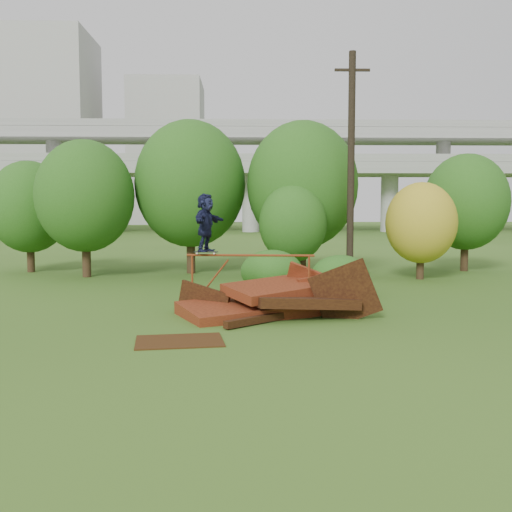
{
  "coord_description": "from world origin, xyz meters",
  "views": [
    {
      "loc": [
        -1.2,
        -13.74,
        2.88
      ],
      "look_at": [
        -0.8,
        2.0,
        1.6
      ],
      "focal_mm": 40.0,
      "sensor_mm": 36.0,
      "label": 1
    }
  ],
  "objects_px": {
    "flat_plate": "(179,341)",
    "scrap_pile": "(271,301)",
    "skater": "(206,222)",
    "utility_pole": "(351,166)"
  },
  "relations": [
    {
      "from": "skater",
      "to": "flat_plate",
      "type": "height_order",
      "value": "skater"
    },
    {
      "from": "skater",
      "to": "utility_pole",
      "type": "relative_size",
      "value": 0.18
    },
    {
      "from": "flat_plate",
      "to": "utility_pole",
      "type": "xyz_separation_m",
      "value": [
        5.75,
        10.59,
        4.61
      ]
    },
    {
      "from": "utility_pole",
      "to": "skater",
      "type": "bearing_deg",
      "value": -127.94
    },
    {
      "from": "scrap_pile",
      "to": "utility_pole",
      "type": "relative_size",
      "value": 0.61
    },
    {
      "from": "flat_plate",
      "to": "scrap_pile",
      "type": "bearing_deg",
      "value": 54.81
    },
    {
      "from": "scrap_pile",
      "to": "flat_plate",
      "type": "bearing_deg",
      "value": -125.19
    },
    {
      "from": "scrap_pile",
      "to": "skater",
      "type": "height_order",
      "value": "skater"
    },
    {
      "from": "scrap_pile",
      "to": "utility_pole",
      "type": "height_order",
      "value": "utility_pole"
    },
    {
      "from": "flat_plate",
      "to": "skater",
      "type": "bearing_deg",
      "value": 84.37
    }
  ]
}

